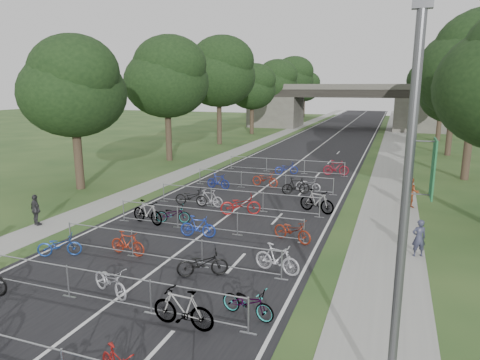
% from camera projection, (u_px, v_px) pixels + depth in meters
% --- Properties ---
extents(road, '(11.00, 140.00, 0.01)m').
position_uv_depth(road, '(330.00, 139.00, 55.91)').
color(road, black).
rests_on(road, ground).
extents(sidewalk_right, '(3.00, 140.00, 0.01)m').
position_uv_depth(sidewalk_right, '(395.00, 141.00, 53.23)').
color(sidewalk_right, gray).
rests_on(sidewalk_right, ground).
extents(sidewalk_left, '(2.00, 140.00, 0.01)m').
position_uv_depth(sidewalk_left, '(275.00, 136.00, 58.42)').
color(sidewalk_left, gray).
rests_on(sidewalk_left, ground).
extents(lane_markings, '(0.12, 140.00, 0.00)m').
position_uv_depth(lane_markings, '(330.00, 139.00, 55.91)').
color(lane_markings, silver).
rests_on(lane_markings, ground).
extents(overpass_bridge, '(31.00, 8.00, 7.05)m').
position_uv_depth(overpass_bridge, '(345.00, 106.00, 68.92)').
color(overpass_bridge, '#4C4944').
rests_on(overpass_bridge, ground).
extents(lamppost, '(0.61, 0.65, 8.21)m').
position_uv_depth(lamppost, '(406.00, 215.00, 8.16)').
color(lamppost, '#4C4C51').
rests_on(lamppost, ground).
extents(tree_left_0, '(6.72, 6.72, 10.25)m').
position_uv_depth(tree_left_0, '(73.00, 89.00, 27.07)').
color(tree_left_0, '#33261C').
rests_on(tree_left_0, ground).
extents(tree_left_1, '(7.56, 7.56, 11.53)m').
position_uv_depth(tree_left_1, '(167.00, 79.00, 37.91)').
color(tree_left_1, '#33261C').
rests_on(tree_left_1, ground).
extents(tree_right_1, '(8.18, 8.18, 12.47)m').
position_uv_depth(tree_right_1, '(479.00, 68.00, 29.58)').
color(tree_right_1, '#33261C').
rests_on(tree_right_1, ground).
extents(tree_left_2, '(8.40, 8.40, 12.81)m').
position_uv_depth(tree_left_2, '(219.00, 74.00, 48.75)').
color(tree_left_2, '#33261C').
rests_on(tree_left_2, ground).
extents(tree_right_2, '(6.16, 6.16, 9.39)m').
position_uv_depth(tree_right_2, '(455.00, 94.00, 41.01)').
color(tree_right_2, '#33261C').
rests_on(tree_right_2, ground).
extents(tree_left_3, '(6.72, 6.72, 10.25)m').
position_uv_depth(tree_left_3, '(253.00, 88.00, 60.11)').
color(tree_left_3, '#33261C').
rests_on(tree_left_3, ground).
extents(tree_right_3, '(7.17, 7.17, 10.93)m').
position_uv_depth(tree_right_3, '(444.00, 84.00, 51.81)').
color(tree_right_3, '#33261C').
rests_on(tree_right_3, ground).
extents(tree_left_4, '(7.56, 7.56, 11.53)m').
position_uv_depth(tree_left_4, '(275.00, 83.00, 70.94)').
color(tree_left_4, '#33261C').
rests_on(tree_left_4, ground).
extents(tree_right_4, '(8.18, 8.18, 12.47)m').
position_uv_depth(tree_right_4, '(437.00, 78.00, 62.61)').
color(tree_right_4, '#33261C').
rests_on(tree_right_4, ground).
extents(tree_left_5, '(8.40, 8.40, 12.81)m').
position_uv_depth(tree_left_5, '(292.00, 79.00, 81.78)').
color(tree_left_5, '#33261C').
rests_on(tree_left_5, ground).
extents(tree_right_5, '(6.16, 6.16, 9.39)m').
position_uv_depth(tree_right_5, '(430.00, 91.00, 74.04)').
color(tree_right_5, '#33261C').
rests_on(tree_right_5, ground).
extents(tree_left_6, '(6.72, 6.72, 10.25)m').
position_uv_depth(tree_left_6, '(305.00, 87.00, 93.14)').
color(tree_left_6, '#33261C').
rests_on(tree_left_6, ground).
extents(tree_right_6, '(7.17, 7.17, 10.93)m').
position_uv_depth(tree_right_6, '(427.00, 85.00, 84.85)').
color(tree_right_6, '#33261C').
rests_on(tree_right_6, ground).
extents(barrier_row_0, '(9.70, 0.08, 1.10)m').
position_uv_depth(barrier_row_0, '(11.00, 357.00, 9.92)').
color(barrier_row_0, '#9C9FA4').
rests_on(barrier_row_0, ground).
extents(barrier_row_1, '(9.70, 0.08, 1.10)m').
position_uv_depth(barrier_row_1, '(108.00, 289.00, 13.22)').
color(barrier_row_1, '#9C9FA4').
rests_on(barrier_row_1, ground).
extents(barrier_row_2, '(9.70, 0.08, 1.10)m').
position_uv_depth(barrier_row_2, '(166.00, 249.00, 16.52)').
color(barrier_row_2, '#9C9FA4').
rests_on(barrier_row_2, ground).
extents(barrier_row_3, '(9.70, 0.08, 1.10)m').
position_uv_depth(barrier_row_3, '(207.00, 220.00, 20.01)').
color(barrier_row_3, '#9C9FA4').
rests_on(barrier_row_3, ground).
extents(barrier_row_4, '(9.70, 0.08, 1.10)m').
position_uv_depth(barrier_row_4, '(237.00, 200.00, 23.68)').
color(barrier_row_4, '#9C9FA4').
rests_on(barrier_row_4, ground).
extents(barrier_row_5, '(9.70, 0.08, 1.10)m').
position_uv_depth(barrier_row_5, '(263.00, 181.00, 28.27)').
color(barrier_row_5, '#9C9FA4').
rests_on(barrier_row_5, ground).
extents(barrier_row_6, '(9.70, 0.08, 1.10)m').
position_uv_depth(barrier_row_6, '(285.00, 166.00, 33.77)').
color(barrier_row_6, '#9C9FA4').
rests_on(barrier_row_6, ground).
extents(bike_5, '(1.94, 1.29, 0.96)m').
position_uv_depth(bike_5, '(110.00, 281.00, 13.88)').
color(bike_5, '#AEAFB6').
rests_on(bike_5, ground).
extents(bike_6, '(1.96, 0.65, 1.16)m').
position_uv_depth(bike_6, '(183.00, 309.00, 11.98)').
color(bike_6, '#9C9FA4').
rests_on(bike_6, ground).
extents(bike_7, '(1.84, 0.97, 0.92)m').
position_uv_depth(bike_7, '(248.00, 303.00, 12.56)').
color(bike_7, '#9C9FA4').
rests_on(bike_7, ground).
extents(bike_8, '(1.81, 1.33, 0.91)m').
position_uv_depth(bike_8, '(59.00, 245.00, 17.09)').
color(bike_8, navy).
rests_on(bike_8, ground).
extents(bike_9, '(1.67, 0.58, 0.99)m').
position_uv_depth(bike_9, '(128.00, 243.00, 17.21)').
color(bike_9, maroon).
rests_on(bike_9, ground).
extents(bike_10, '(1.93, 1.46, 0.97)m').
position_uv_depth(bike_10, '(202.00, 263.00, 15.27)').
color(bike_10, black).
rests_on(bike_10, ground).
extents(bike_11, '(1.89, 0.92, 1.09)m').
position_uv_depth(bike_11, '(277.00, 259.00, 15.54)').
color(bike_11, silver).
rests_on(bike_11, ground).
extents(bike_12, '(2.04, 1.02, 1.18)m').
position_uv_depth(bike_12, '(147.00, 212.00, 21.10)').
color(bike_12, '#9C9FA4').
rests_on(bike_12, ground).
extents(bike_13, '(1.84, 1.05, 0.92)m').
position_uv_depth(bike_13, '(173.00, 214.00, 21.26)').
color(bike_13, '#9C9FA4').
rests_on(bike_13, ground).
extents(bike_14, '(1.72, 0.69, 1.01)m').
position_uv_depth(bike_14, '(198.00, 227.00, 19.23)').
color(bike_14, '#1C359A').
rests_on(bike_14, ground).
extents(bike_15, '(2.02, 1.31, 1.00)m').
position_uv_depth(bike_15, '(292.00, 231.00, 18.70)').
color(bike_15, maroon).
rests_on(bike_15, ground).
extents(bike_16, '(1.97, 0.83, 1.01)m').
position_uv_depth(bike_16, '(191.00, 197.00, 24.34)').
color(bike_16, black).
rests_on(bike_16, ground).
extents(bike_17, '(1.69, 0.58, 1.00)m').
position_uv_depth(bike_17, '(210.00, 198.00, 24.09)').
color(bike_17, '#9D9DA4').
rests_on(bike_17, ground).
extents(bike_18, '(2.26, 1.56, 1.13)m').
position_uv_depth(bike_18, '(241.00, 205.00, 22.61)').
color(bike_18, maroon).
rests_on(bike_18, ground).
extents(bike_19, '(2.15, 1.27, 1.25)m').
position_uv_depth(bike_19, '(317.00, 201.00, 22.99)').
color(bike_19, '#9C9FA4').
rests_on(bike_19, ground).
extents(bike_20, '(1.74, 0.67, 1.02)m').
position_uv_depth(bike_20, '(218.00, 181.00, 28.41)').
color(bike_20, navy).
rests_on(bike_20, ground).
extents(bike_21, '(2.09, 1.15, 1.04)m').
position_uv_depth(bike_21, '(265.00, 179.00, 28.96)').
color(bike_21, maroon).
rests_on(bike_21, ground).
extents(bike_22, '(1.83, 1.30, 1.09)m').
position_uv_depth(bike_22, '(296.00, 186.00, 26.90)').
color(bike_22, black).
rests_on(bike_22, ground).
extents(bike_23, '(1.74, 0.80, 0.88)m').
position_uv_depth(bike_23, '(308.00, 185.00, 27.74)').
color(bike_23, '#A6A6AD').
rests_on(bike_23, ground).
extents(bike_26, '(1.92, 1.45, 0.97)m').
position_uv_depth(bike_26, '(286.00, 168.00, 33.01)').
color(bike_26, navy).
rests_on(bike_26, ground).
extents(bike_27, '(2.02, 0.92, 1.17)m').
position_uv_depth(bike_27, '(336.00, 168.00, 32.66)').
color(bike_27, maroon).
rests_on(bike_27, ground).
extents(pedestrian_a, '(0.65, 0.54, 1.53)m').
position_uv_depth(pedestrian_a, '(419.00, 238.00, 17.02)').
color(pedestrian_a, '#2E3045').
rests_on(pedestrian_a, ground).
extents(pedestrian_b, '(0.85, 0.66, 1.72)m').
position_uv_depth(pedestrian_b, '(411.00, 193.00, 23.87)').
color(pedestrian_b, brown).
rests_on(pedestrian_b, ground).
extents(pedestrian_c, '(0.98, 0.69, 1.55)m').
position_uv_depth(pedestrian_c, '(36.00, 210.00, 20.83)').
color(pedestrian_c, '#2B2A2D').
rests_on(pedestrian_c, ground).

